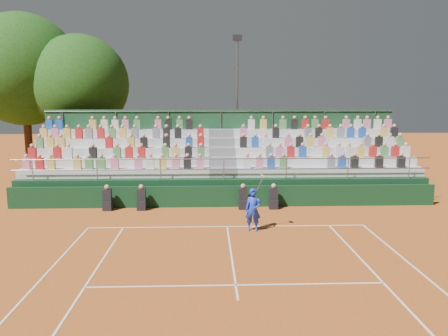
{
  "coord_description": "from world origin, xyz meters",
  "views": [
    {
      "loc": [
        -0.73,
        -16.77,
        5.1
      ],
      "look_at": [
        0.0,
        3.5,
        1.8
      ],
      "focal_mm": 35.0,
      "sensor_mm": 36.0,
      "label": 1
    }
  ],
  "objects_px": {
    "tennis_player": "(253,210)",
    "floodlight_mast": "(237,95)",
    "tree_east": "(80,84)",
    "tree_west": "(23,70)"
  },
  "relations": [
    {
      "from": "tree_west",
      "to": "floodlight_mast",
      "type": "height_order",
      "value": "tree_west"
    },
    {
      "from": "tree_east",
      "to": "tennis_player",
      "type": "bearing_deg",
      "value": -51.93
    },
    {
      "from": "tennis_player",
      "to": "tree_west",
      "type": "height_order",
      "value": "tree_west"
    },
    {
      "from": "tree_west",
      "to": "tree_east",
      "type": "relative_size",
      "value": 1.16
    },
    {
      "from": "tree_west",
      "to": "floodlight_mast",
      "type": "bearing_deg",
      "value": -3.0
    },
    {
      "from": "floodlight_mast",
      "to": "tree_east",
      "type": "bearing_deg",
      "value": 179.86
    },
    {
      "from": "tennis_player",
      "to": "tree_west",
      "type": "distance_m",
      "value": 20.13
    },
    {
      "from": "tennis_player",
      "to": "floodlight_mast",
      "type": "xyz_separation_m",
      "value": [
        0.19,
        12.67,
        4.37
      ]
    },
    {
      "from": "tennis_player",
      "to": "floodlight_mast",
      "type": "bearing_deg",
      "value": 89.14
    },
    {
      "from": "tree_west",
      "to": "tree_east",
      "type": "height_order",
      "value": "tree_west"
    }
  ]
}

